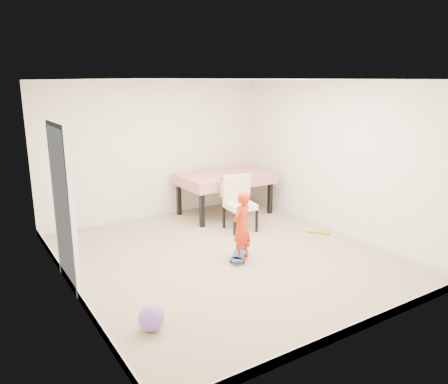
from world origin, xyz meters
TOP-DOWN VIEW (x-y plane):
  - ground at (0.00, 0.00)m, footprint 5.00×5.00m
  - ceiling at (0.00, 0.00)m, footprint 4.50×5.00m
  - wall_back at (0.00, 2.48)m, footprint 4.50×0.04m
  - wall_front at (0.00, -2.48)m, footprint 4.50×0.04m
  - wall_left at (-2.23, 0.00)m, footprint 0.04×5.00m
  - wall_right at (2.23, 0.00)m, footprint 0.04×5.00m
  - door at (-2.22, 0.30)m, footprint 0.11×0.94m
  - baseboard_back at (0.00, 2.49)m, footprint 4.50×0.02m
  - baseboard_front at (0.00, -2.49)m, footprint 4.50×0.02m
  - baseboard_left at (-2.24, 0.00)m, footprint 0.02×5.00m
  - baseboard_right at (2.24, 0.00)m, footprint 0.02×5.00m
  - dining_table at (1.16, 1.85)m, footprint 1.77×1.12m
  - dining_chair at (0.87, 0.87)m, footprint 0.60×0.67m
  - skateboard at (0.11, -0.20)m, footprint 0.58×0.59m
  - child at (0.09, -0.29)m, footprint 0.44×0.37m
  - balloon at (-1.76, -1.29)m, footprint 0.28×0.28m
  - foam_toy at (1.92, -0.01)m, footprint 0.28×0.36m

SIDE VIEW (x-z plane):
  - ground at x=0.00m, z-range 0.00..0.00m
  - foam_toy at x=1.92m, z-range 0.00..0.06m
  - skateboard at x=0.11m, z-range 0.00..0.09m
  - baseboard_back at x=0.00m, z-range 0.00..0.12m
  - baseboard_front at x=0.00m, z-range 0.00..0.12m
  - baseboard_left at x=-2.24m, z-range 0.00..0.12m
  - baseboard_right at x=2.24m, z-range 0.00..0.12m
  - balloon at x=-1.76m, z-range 0.00..0.28m
  - dining_table at x=1.16m, z-range 0.00..0.83m
  - dining_chair at x=0.87m, z-range 0.00..0.97m
  - child at x=0.09m, z-range 0.00..1.03m
  - door at x=-2.22m, z-range -0.03..2.08m
  - wall_back at x=0.00m, z-range 0.00..2.60m
  - wall_front at x=0.00m, z-range 0.00..2.60m
  - wall_left at x=-2.23m, z-range 0.00..2.60m
  - wall_right at x=2.23m, z-range 0.00..2.60m
  - ceiling at x=0.00m, z-range 2.56..2.60m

